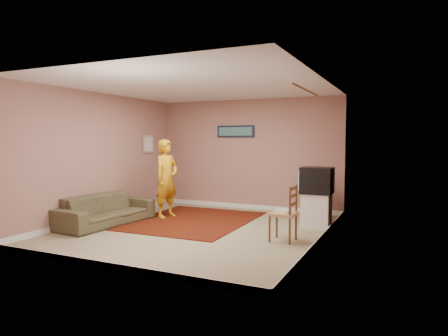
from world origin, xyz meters
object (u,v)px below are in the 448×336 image
at_px(tv_cabinet, 317,210).
at_px(chair_a, 314,194).
at_px(crt_tv, 317,180).
at_px(person, 167,179).
at_px(sofa, 106,210).
at_px(chair_b, 283,207).

bearing_deg(tv_cabinet, chair_a, 105.57).
bearing_deg(chair_a, crt_tv, -84.80).
relative_size(tv_cabinet, person, 0.39).
bearing_deg(crt_tv, sofa, -158.97).
xyz_separation_m(tv_cabinet, chair_b, (-0.28, -1.24, 0.23)).
relative_size(tv_cabinet, chair_a, 1.35).
height_order(crt_tv, chair_a, crt_tv).
bearing_deg(sofa, chair_a, -53.58).
distance_m(chair_b, sofa, 3.48).
bearing_deg(person, tv_cabinet, -73.58).
relative_size(chair_b, sofa, 0.25).
height_order(tv_cabinet, chair_a, chair_a).
relative_size(sofa, person, 1.21).
bearing_deg(sofa, tv_cabinet, -63.87).
bearing_deg(tv_cabinet, sofa, -158.55).
xyz_separation_m(tv_cabinet, person, (-3.10, -0.34, 0.51)).
xyz_separation_m(crt_tv, chair_b, (-0.28, -1.24, -0.33)).
relative_size(tv_cabinet, chair_b, 1.30).
bearing_deg(person, sofa, 160.48).
distance_m(crt_tv, person, 3.11).
relative_size(crt_tv, sofa, 0.29).
distance_m(chair_a, sofa, 4.18).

